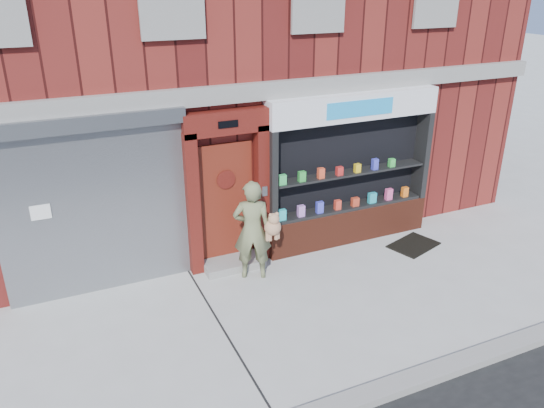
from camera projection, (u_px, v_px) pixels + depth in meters
ground at (312, 305)px, 8.66m from camera, size 80.00×80.00×0.00m
curb at (392, 388)px, 6.83m from camera, size 60.00×0.30×0.12m
building at (193, 21)px, 12.10m from camera, size 12.00×8.16×8.00m
shutter_bay at (93, 196)px, 8.46m from camera, size 3.10×0.30×3.04m
red_door_bay at (228, 191)px, 9.36m from camera, size 1.52×0.58×2.90m
pharmacy_bay at (350, 176)px, 10.29m from camera, size 3.50×0.41×3.00m
woman at (254, 230)px, 9.16m from camera, size 0.88×0.65×1.82m
doormat at (413, 245)px, 10.57m from camera, size 1.12×0.93×0.02m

